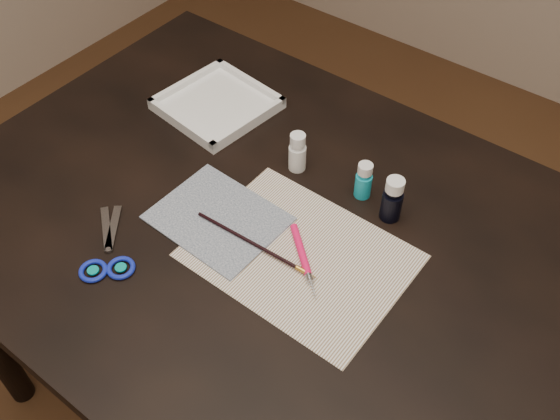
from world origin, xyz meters
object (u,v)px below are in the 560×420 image
Objects in this scene: paint_bottle_white at (297,152)px; scissors at (105,243)px; paint_bottle_cyan at (364,180)px; paint_bottle_navy at (392,199)px; palette_tray at (217,103)px; paper at (300,256)px; canvas at (218,218)px.

paint_bottle_white is 0.40m from scissors.
paint_bottle_cyan is 0.07m from paint_bottle_navy.
scissors is at bearing -76.98° from palette_tray.
scissors is 0.90× the size of palette_tray.
canvas is at bearing -172.59° from paper.
palette_tray reaches higher than canvas.
canvas is 2.68× the size of paint_bottle_white.
canvas is at bearing -100.02° from paint_bottle_white.
canvas is at bearing -48.66° from palette_tray.
paint_bottle_cyan is at bearing -4.49° from palette_tray.
paint_bottle_navy is (0.07, -0.02, 0.01)m from paint_bottle_cyan.
paint_bottle_navy reaches higher than scissors.
scissors is at bearing -127.95° from paint_bottle_cyan.
palette_tray is at bearing 131.34° from canvas.
palette_tray is at bearing 175.51° from paint_bottle_cyan.
canvas is 0.32m from palette_tray.
canvas is (-0.17, -0.02, 0.00)m from paper.
paint_bottle_navy is at bearing -0.39° from paint_bottle_white.
canvas is 0.21m from scissors.
paint_bottle_cyan is at bearing 88.05° from paper.
scissors is (-0.12, -0.17, 0.00)m from canvas.
paper is 0.44m from palette_tray.
scissors is (-0.15, -0.36, -0.04)m from paint_bottle_white.
canvas is 2.92× the size of paint_bottle_cyan.
paint_bottle_cyan is (0.01, 0.19, 0.04)m from paper.
paint_bottle_cyan is at bearing 166.77° from paint_bottle_navy.
paper is 0.20m from paint_bottle_navy.
paint_bottle_navy is (0.21, -0.00, 0.00)m from paint_bottle_white.
canvas is 1.18× the size of scissors.
paper is 1.90× the size of scissors.
paint_bottle_navy is (0.08, 0.17, 0.05)m from paper.
paint_bottle_white is (0.03, 0.20, 0.04)m from canvas.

